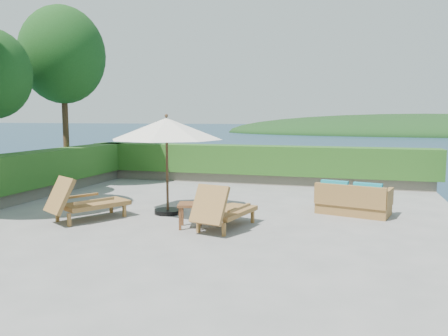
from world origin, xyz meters
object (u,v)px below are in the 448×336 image
(lounge_right, at_px, (223,210))
(wicker_loveseat, at_px, (353,201))
(lounge_left, at_px, (84,202))
(side_table, at_px, (190,208))
(patio_umbrella, at_px, (167,130))

(lounge_right, bearing_deg, wicker_loveseat, 53.62)
(lounge_left, xyz_separation_m, side_table, (2.58, 0.03, 0.00))
(lounge_left, bearing_deg, patio_umbrella, 67.95)
(lounge_left, distance_m, lounge_right, 3.28)
(patio_umbrella, relative_size, side_table, 5.06)
(patio_umbrella, distance_m, wicker_loveseat, 4.85)
(lounge_left, distance_m, side_table, 2.58)
(wicker_loveseat, bearing_deg, side_table, -130.96)
(side_table, xyz_separation_m, wicker_loveseat, (3.35, 2.32, -0.12))
(lounge_left, xyz_separation_m, wicker_loveseat, (5.93, 2.35, -0.11))
(patio_umbrella, xyz_separation_m, wicker_loveseat, (4.38, 1.17, -1.74))
(lounge_left, height_order, side_table, lounge_left)
(lounge_left, relative_size, lounge_right, 1.04)
(lounge_right, distance_m, side_table, 0.71)
(patio_umbrella, xyz_separation_m, lounge_left, (-1.55, -1.18, -1.62))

